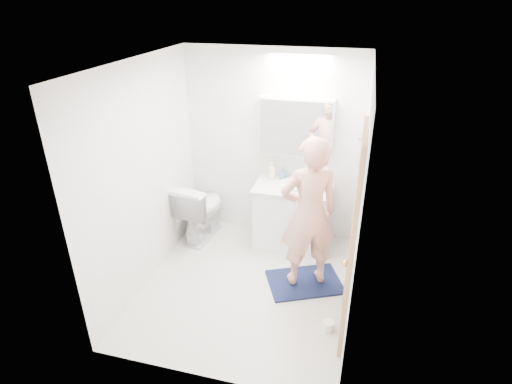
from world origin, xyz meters
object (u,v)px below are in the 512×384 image
(person, at_px, (309,214))
(toothbrush_cup, at_px, (315,180))
(vanity_cabinet, at_px, (292,217))
(toilet_paper_roll, at_px, (329,326))
(medicine_cabinet, at_px, (296,127))
(toilet, at_px, (201,209))
(soap_bottle_a, at_px, (272,171))
(soap_bottle_b, at_px, (283,173))

(person, distance_m, toothbrush_cup, 0.92)
(vanity_cabinet, height_order, toilet_paper_roll, vanity_cabinet)
(medicine_cabinet, relative_size, toothbrush_cup, 8.51)
(toothbrush_cup, relative_size, toilet_paper_roll, 0.94)
(toilet, relative_size, toothbrush_cup, 7.77)
(person, height_order, toothbrush_cup, person)
(vanity_cabinet, bearing_deg, soap_bottle_a, 153.88)
(toilet, height_order, toilet_paper_roll, toilet)
(toilet, bearing_deg, person, 163.24)
(soap_bottle_a, xyz_separation_m, toothbrush_cup, (0.54, 0.01, -0.06))
(person, relative_size, soap_bottle_a, 7.48)
(vanity_cabinet, xyz_separation_m, soap_bottle_a, (-0.31, 0.15, 0.54))
(soap_bottle_b, height_order, toilet_paper_roll, soap_bottle_b)
(soap_bottle_a, relative_size, soap_bottle_b, 1.44)
(toilet_paper_roll, bearing_deg, soap_bottle_a, 120.63)
(person, distance_m, toilet_paper_roll, 1.11)
(soap_bottle_a, xyz_separation_m, toilet_paper_roll, (0.92, -1.56, -0.88))
(toilet, relative_size, toilet_paper_roll, 7.30)
(vanity_cabinet, xyz_separation_m, person, (0.29, -0.76, 0.50))
(person, xyz_separation_m, toilet_paper_roll, (0.33, -0.65, -0.84))
(toilet, bearing_deg, vanity_cabinet, -167.53)
(toilet_paper_roll, bearing_deg, medicine_cabinet, 112.01)
(person, height_order, toilet_paper_roll, person)
(person, relative_size, toothbrush_cup, 16.29)
(toilet, height_order, toothbrush_cup, toothbrush_cup)
(toothbrush_cup, height_order, toilet_paper_roll, toothbrush_cup)
(vanity_cabinet, height_order, medicine_cabinet, medicine_cabinet)
(soap_bottle_a, bearing_deg, person, -56.84)
(soap_bottle_b, relative_size, toilet_paper_roll, 1.42)
(toothbrush_cup, bearing_deg, toilet, -169.02)
(vanity_cabinet, height_order, person, person)
(person, relative_size, toilet_paper_roll, 15.32)
(vanity_cabinet, xyz_separation_m, medicine_cabinet, (-0.04, 0.21, 1.11))
(vanity_cabinet, relative_size, toilet, 1.12)
(vanity_cabinet, bearing_deg, toothbrush_cup, 34.18)
(medicine_cabinet, bearing_deg, soap_bottle_a, -167.41)
(soap_bottle_b, xyz_separation_m, toilet_paper_roll, (0.79, -1.59, -0.85))
(person, height_order, soap_bottle_b, person)
(toilet, bearing_deg, toilet_paper_roll, 151.18)
(vanity_cabinet, relative_size, soap_bottle_a, 4.00)
(toothbrush_cup, distance_m, toilet_paper_roll, 1.81)
(medicine_cabinet, distance_m, person, 1.19)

